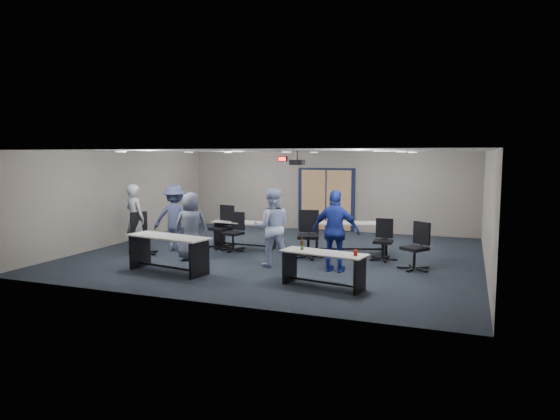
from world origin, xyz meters
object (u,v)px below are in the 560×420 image
at_px(chair_back_b, 233,232).
at_px(chair_back_c, 308,235).
at_px(chair_back_d, 383,240).
at_px(table_back_left, 245,230).
at_px(chair_loose_left, 143,234).
at_px(person_plaid, 191,226).
at_px(chair_back_a, 221,227).
at_px(person_lightblue, 272,227).
at_px(person_gray, 135,218).
at_px(chair_loose_right, 415,246).
at_px(table_front_right, 323,263).
at_px(person_back, 175,218).
at_px(table_back_right, 351,232).
at_px(table_front_left, 168,247).
at_px(person_navy, 336,231).

bearing_deg(chair_back_b, chair_back_c, 9.28).
relative_size(chair_back_c, chair_back_d, 1.17).
height_order(table_back_left, chair_back_c, chair_back_c).
bearing_deg(chair_loose_left, person_plaid, -69.03).
relative_size(table_back_left, chair_back_d, 1.82).
relative_size(chair_back_a, person_lightblue, 0.65).
xyz_separation_m(table_back_left, person_gray, (-2.47, -1.59, 0.41)).
bearing_deg(table_back_left, person_gray, -143.91).
xyz_separation_m(chair_back_d, chair_loose_right, (0.84, -0.80, 0.03)).
bearing_deg(table_front_right, person_lightblue, 149.64).
relative_size(chair_back_c, person_back, 0.67).
bearing_deg(chair_back_a, table_back_right, 23.55).
bearing_deg(chair_back_d, person_back, -174.30).
distance_m(person_lightblue, person_back, 3.23).
xyz_separation_m(table_front_left, person_back, (-1.22, 2.18, 0.35)).
distance_m(table_back_left, chair_loose_right, 4.83).
bearing_deg(chair_back_b, person_gray, -141.31).
distance_m(table_front_left, person_back, 2.52).
height_order(chair_back_c, person_lightblue, person_lightblue).
bearing_deg(chair_loose_left, chair_back_c, -49.01).
bearing_deg(person_plaid, person_back, -64.80).
relative_size(chair_back_c, chair_loose_right, 1.10).
bearing_deg(chair_loose_left, person_gray, 92.67).
bearing_deg(chair_loose_left, chair_back_a, -17.53).
xyz_separation_m(table_front_right, table_back_left, (-3.18, 3.20, 0.02)).
distance_m(table_front_right, chair_loose_right, 2.63).
height_order(table_front_right, table_back_left, table_front_right).
relative_size(table_front_left, table_front_right, 1.16).
height_order(table_back_left, chair_loose_left, chair_loose_left).
distance_m(table_back_right, person_back, 4.74).
xyz_separation_m(table_front_right, person_navy, (-0.11, 1.34, 0.43)).
bearing_deg(table_front_left, person_gray, 152.71).
relative_size(chair_loose_right, person_lightblue, 0.59).
relative_size(table_front_left, person_lightblue, 1.14).
bearing_deg(table_back_right, chair_back_b, 176.95).
xyz_separation_m(table_front_left, person_lightblue, (1.92, 1.41, 0.36)).
bearing_deg(chair_back_c, person_lightblue, -129.68).
distance_m(table_back_right, person_gray, 5.74).
bearing_deg(table_front_right, person_gray, 174.34).
xyz_separation_m(table_back_left, person_plaid, (-0.58, -1.89, 0.34)).
relative_size(person_gray, person_navy, 1.00).
distance_m(person_plaid, person_back, 1.35).
distance_m(table_front_right, person_lightblue, 2.22).
height_order(person_navy, person_back, person_navy).
distance_m(chair_back_b, chair_loose_left, 2.34).
bearing_deg(chair_back_d, person_gray, -170.23).
relative_size(chair_back_d, person_navy, 0.56).
bearing_deg(chair_loose_right, person_plaid, -136.62).
distance_m(chair_back_a, chair_back_d, 4.50).
height_order(table_front_left, person_navy, person_navy).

